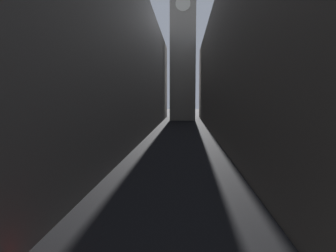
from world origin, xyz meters
TOP-DOWN VIEW (x-y plane):
  - ground_plane at (0.00, 48.00)m, footprint 264.00×264.00m
  - building_block_left at (-13.44, 50.00)m, footprint 15.89×108.00m
  - building_block_right at (13.39, 50.00)m, footprint 15.77×108.00m
  - clock_tower at (0.00, 90.51)m, footprint 8.04×8.04m

SIDE VIEW (x-z plane):
  - ground_plane at x=0.00m, z-range 0.00..0.00m
  - building_block_right at x=13.39m, z-range 0.00..22.46m
  - building_block_left at x=-13.44m, z-range 0.00..23.40m
  - clock_tower at x=0.00m, z-range 1.36..62.19m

